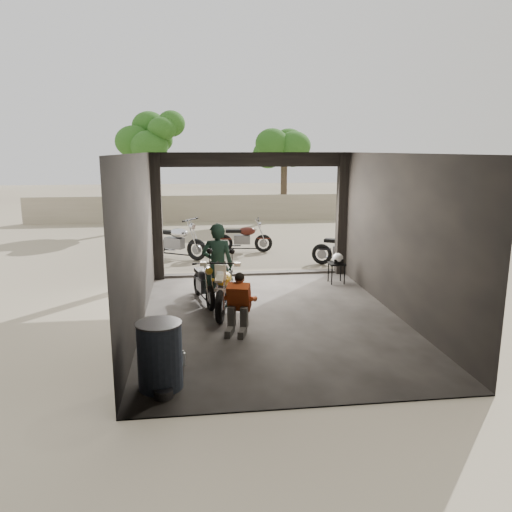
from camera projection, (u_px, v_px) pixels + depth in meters
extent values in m
plane|color=#7A6D56|center=(272.00, 319.00, 9.83)|extent=(80.00, 80.00, 0.00)
cube|color=#2D2B28|center=(272.00, 318.00, 9.82)|extent=(5.00, 7.00, 0.02)
plane|color=black|center=(273.00, 153.00, 9.15)|extent=(7.00, 7.00, 0.00)
cube|color=black|center=(318.00, 289.00, 6.10)|extent=(5.00, 0.02, 3.20)
cube|color=black|center=(139.00, 242.00, 9.18)|extent=(0.02, 7.00, 3.20)
cube|color=black|center=(398.00, 236.00, 9.80)|extent=(0.02, 7.00, 3.20)
cube|color=black|center=(157.00, 217.00, 12.47)|extent=(0.24, 0.24, 3.20)
cube|color=black|center=(342.00, 214.00, 13.06)|extent=(0.24, 0.24, 3.20)
cube|color=black|center=(251.00, 159.00, 12.51)|extent=(5.00, 0.16, 0.36)
cube|color=#2D2B28|center=(251.00, 274.00, 13.21)|extent=(5.00, 0.25, 0.08)
cube|color=gray|center=(225.00, 208.00, 23.28)|extent=(18.00, 0.30, 1.20)
cylinder|color=#382B1E|center=(156.00, 185.00, 21.20)|extent=(0.30, 0.30, 3.58)
ellipsoid|color=#1E4C14|center=(154.00, 131.00, 20.73)|extent=(2.20, 2.20, 3.14)
cylinder|color=#382B1E|center=(284.00, 186.00, 23.42)|extent=(0.30, 0.30, 3.20)
ellipsoid|color=#1E4C14|center=(284.00, 142.00, 23.00)|extent=(2.20, 2.20, 2.80)
imported|color=black|center=(218.00, 266.00, 10.39)|extent=(0.71, 0.51, 1.80)
cube|color=black|center=(337.00, 264.00, 12.30)|extent=(0.38, 0.38, 0.04)
cylinder|color=black|center=(332.00, 275.00, 12.18)|extent=(0.03, 0.03, 0.51)
cylinder|color=black|center=(344.00, 275.00, 12.22)|extent=(0.03, 0.03, 0.51)
cylinder|color=black|center=(328.00, 272.00, 12.49)|extent=(0.03, 0.03, 0.51)
cylinder|color=black|center=(341.00, 272.00, 12.53)|extent=(0.03, 0.03, 0.51)
ellipsoid|color=white|center=(338.00, 258.00, 12.24)|extent=(0.33, 0.34, 0.25)
cylinder|color=#3D4E67|center=(160.00, 356.00, 6.87)|extent=(0.64, 0.64, 0.96)
cylinder|color=black|center=(373.00, 231.00, 12.88)|extent=(0.08, 0.08, 2.42)
cylinder|color=beige|center=(375.00, 192.00, 12.66)|extent=(0.88, 0.03, 0.88)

